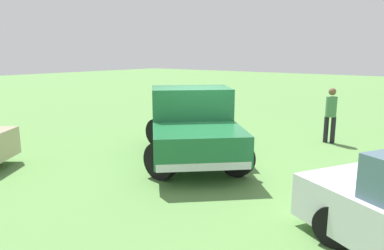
# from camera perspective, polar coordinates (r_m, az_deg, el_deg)

# --- Properties ---
(ground_plane) EXTENTS (80.00, 80.00, 0.00)m
(ground_plane) POSITION_cam_1_polar(r_m,az_deg,el_deg) (9.05, 1.90, -5.92)
(ground_plane) COLOR #5B8C47
(pickup_truck) EXTENTS (4.49, 4.55, 1.83)m
(pickup_truck) POSITION_cam_1_polar(r_m,az_deg,el_deg) (9.18, -0.08, 0.48)
(pickup_truck) COLOR black
(pickup_truck) RESTS_ON ground_plane
(person_bystander) EXTENTS (0.36, 0.36, 1.68)m
(person_bystander) POSITION_cam_1_polar(r_m,az_deg,el_deg) (11.55, 21.31, 1.92)
(person_bystander) COLOR black
(person_bystander) RESTS_ON ground_plane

